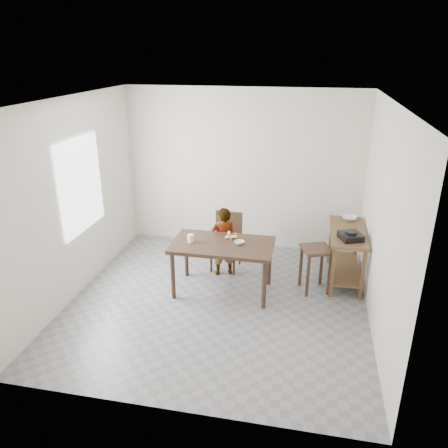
% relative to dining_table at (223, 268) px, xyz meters
% --- Properties ---
extents(floor, '(4.00, 4.00, 0.04)m').
position_rel_dining_table_xyz_m(floor, '(0.00, -0.30, -0.40)').
color(floor, slate).
rests_on(floor, ground).
extents(ceiling, '(4.00, 4.00, 0.04)m').
position_rel_dining_table_xyz_m(ceiling, '(0.00, -0.30, 2.35)').
color(ceiling, white).
rests_on(ceiling, wall_back).
extents(wall_back, '(4.00, 0.04, 2.70)m').
position_rel_dining_table_xyz_m(wall_back, '(0.00, 1.72, 0.98)').
color(wall_back, silver).
rests_on(wall_back, ground).
extents(wall_front, '(4.00, 0.04, 2.70)m').
position_rel_dining_table_xyz_m(wall_front, '(0.00, -2.32, 0.98)').
color(wall_front, silver).
rests_on(wall_front, ground).
extents(wall_left, '(0.04, 4.00, 2.70)m').
position_rel_dining_table_xyz_m(wall_left, '(-2.02, -0.30, 0.98)').
color(wall_left, silver).
rests_on(wall_left, ground).
extents(wall_right, '(0.04, 4.00, 2.70)m').
position_rel_dining_table_xyz_m(wall_right, '(2.02, -0.30, 0.98)').
color(wall_right, silver).
rests_on(wall_right, ground).
extents(window_pane, '(0.02, 1.10, 1.30)m').
position_rel_dining_table_xyz_m(window_pane, '(-1.97, -0.10, 1.12)').
color(window_pane, white).
rests_on(window_pane, wall_left).
extents(dining_table, '(1.40, 0.80, 0.75)m').
position_rel_dining_table_xyz_m(dining_table, '(0.00, 0.00, 0.00)').
color(dining_table, '#372318').
rests_on(dining_table, floor).
extents(prep_counter, '(0.50, 1.20, 0.80)m').
position_rel_dining_table_xyz_m(prep_counter, '(1.72, 0.70, 0.03)').
color(prep_counter, brown).
rests_on(prep_counter, floor).
extents(child, '(0.47, 0.40, 1.08)m').
position_rel_dining_table_xyz_m(child, '(-0.10, 0.52, 0.17)').
color(child, silver).
rests_on(child, floor).
extents(dining_chair, '(0.46, 0.46, 0.89)m').
position_rel_dining_table_xyz_m(dining_chair, '(-0.10, 0.71, 0.07)').
color(dining_chair, '#372318').
rests_on(dining_chair, floor).
extents(stool, '(0.49, 0.49, 0.67)m').
position_rel_dining_table_xyz_m(stool, '(1.28, 0.29, -0.04)').
color(stool, '#372318').
rests_on(stool, floor).
extents(glass_tumbler, '(0.11, 0.11, 0.11)m').
position_rel_dining_table_xyz_m(glass_tumbler, '(-0.44, -0.04, 0.43)').
color(glass_tumbler, white).
rests_on(glass_tumbler, dining_table).
extents(small_bowl, '(0.15, 0.15, 0.04)m').
position_rel_dining_table_xyz_m(small_bowl, '(0.23, 0.03, 0.40)').
color(small_bowl, silver).
rests_on(small_bowl, dining_table).
extents(banana, '(0.21, 0.17, 0.07)m').
position_rel_dining_table_xyz_m(banana, '(0.09, 0.18, 0.41)').
color(banana, '#D5C14D').
rests_on(banana, dining_table).
extents(serving_bowl, '(0.24, 0.24, 0.05)m').
position_rel_dining_table_xyz_m(serving_bowl, '(1.76, 1.14, 0.45)').
color(serving_bowl, silver).
rests_on(serving_bowl, prep_counter).
extents(gas_burner, '(0.37, 0.37, 0.09)m').
position_rel_dining_table_xyz_m(gas_burner, '(1.73, 0.38, 0.47)').
color(gas_burner, black).
rests_on(gas_burner, prep_counter).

